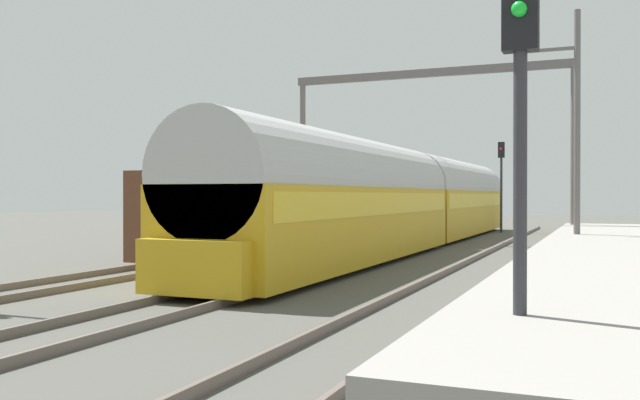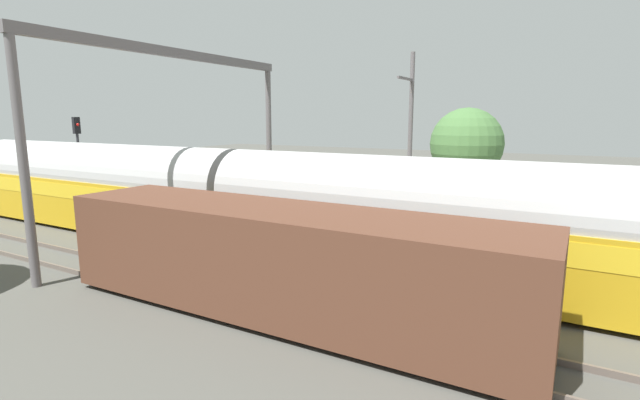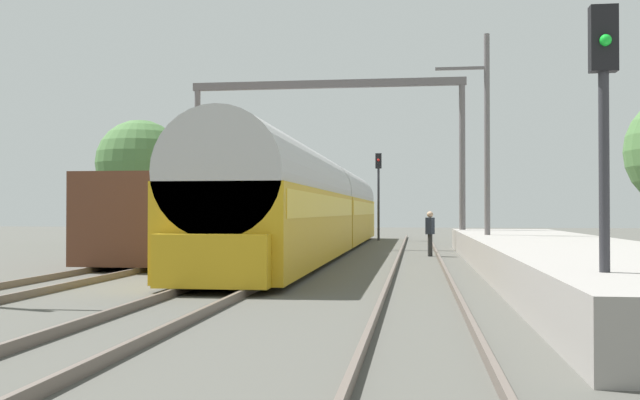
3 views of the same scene
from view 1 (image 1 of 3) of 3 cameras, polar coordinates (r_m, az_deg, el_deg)
ground at (r=18.17m, az=-1.98°, el=-6.35°), size 120.00×120.00×0.00m
track_far_west at (r=20.27m, az=-12.96°, el=-5.43°), size 1.52×60.00×0.16m
track_west at (r=18.16m, az=-1.98°, el=-6.10°), size 1.52×60.00×0.16m
track_east at (r=16.86m, az=11.29°, el=-6.61°), size 1.52×60.00×0.16m
platform at (r=18.50m, az=24.25°, el=-4.86°), size 4.40×28.00×0.90m
passenger_train at (r=28.93m, az=7.54°, el=0.07°), size 2.93×32.85×3.82m
freight_car at (r=25.82m, az=-4.44°, el=-1.08°), size 2.80×13.00×2.70m
person_crossing at (r=25.59m, az=16.21°, el=-2.10°), size 0.36×0.46×1.73m
railway_signal_near at (r=7.43m, az=16.18°, el=6.44°), size 0.36×0.30×4.51m
railway_signal_far at (r=40.93m, az=14.72°, el=2.03°), size 0.36×0.30×5.19m
catenary_gantry at (r=31.93m, az=8.90°, el=6.72°), size 12.85×0.28×7.86m
catenary_pole_east_mid at (r=23.40m, az=20.32°, el=5.31°), size 1.90×0.20×8.00m
tree_west_background at (r=38.58m, az=-5.08°, el=3.54°), size 4.63×4.63×6.58m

